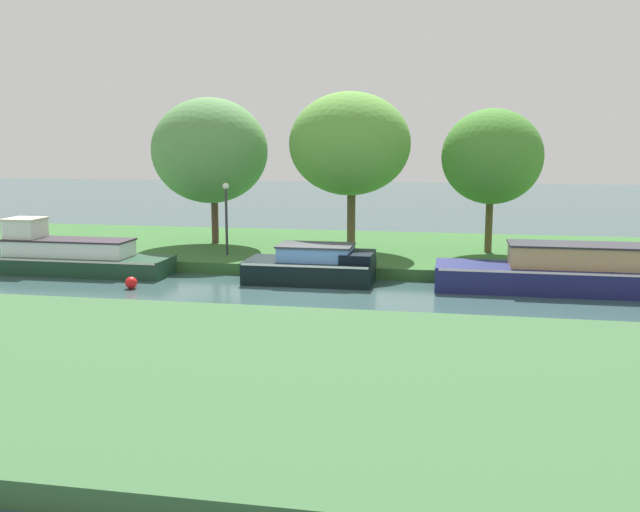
% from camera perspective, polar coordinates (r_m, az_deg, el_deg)
% --- Properties ---
extents(ground_plane, '(120.00, 120.00, 0.00)m').
position_cam_1_polar(ground_plane, '(22.44, -0.94, -2.74)').
color(ground_plane, '#334F50').
extents(riverbank_far, '(72.00, 10.00, 0.40)m').
position_cam_1_polar(riverbank_far, '(29.19, 1.84, 0.45)').
color(riverbank_far, '#33642D').
rests_on(riverbank_far, ground_plane).
extents(riverbank_near, '(72.00, 10.00, 0.40)m').
position_cam_1_polar(riverbank_near, '(14.00, -8.52, -9.46)').
color(riverbank_near, '#396239').
rests_on(riverbank_near, ground_plane).
extents(forest_barge, '(7.03, 1.81, 1.96)m').
position_cam_1_polar(forest_barge, '(26.68, -19.61, -0.05)').
color(forest_barge, '#1D402B').
rests_on(forest_barge, ground_plane).
extents(navy_narrowboat, '(10.93, 2.02, 1.53)m').
position_cam_1_polar(navy_narrowboat, '(23.61, 23.12, -1.28)').
color(navy_narrowboat, navy).
rests_on(navy_narrowboat, ground_plane).
extents(black_cruiser, '(4.27, 1.98, 1.29)m').
position_cam_1_polar(black_cruiser, '(23.51, -0.52, -0.80)').
color(black_cruiser, black).
rests_on(black_cruiser, ground_plane).
extents(willow_tree_left, '(4.80, 4.42, 6.04)m').
position_cam_1_polar(willow_tree_left, '(29.61, -8.91, 8.41)').
color(willow_tree_left, brown).
rests_on(willow_tree_left, riverbank_far).
extents(willow_tree_centre, '(4.72, 4.45, 6.17)m').
position_cam_1_polar(willow_tree_centre, '(27.62, 2.42, 9.04)').
color(willow_tree_centre, brown).
rests_on(willow_tree_centre, riverbank_far).
extents(willow_tree_right, '(3.77, 3.93, 5.49)m').
position_cam_1_polar(willow_tree_right, '(27.47, 13.74, 7.80)').
color(willow_tree_right, brown).
rests_on(willow_tree_right, riverbank_far).
extents(lamp_post, '(0.24, 0.24, 2.73)m').
position_cam_1_polar(lamp_post, '(26.77, -7.59, 3.75)').
color(lamp_post, '#333338').
rests_on(lamp_post, riverbank_far).
extents(mooring_post_near, '(0.18, 0.18, 0.57)m').
position_cam_1_polar(mooring_post_near, '(24.65, -0.72, -0.04)').
color(mooring_post_near, '#48372C').
rests_on(mooring_post_near, riverbank_far).
extents(mooring_post_far, '(0.18, 0.18, 0.55)m').
position_cam_1_polar(mooring_post_far, '(24.53, 20.35, -0.69)').
color(mooring_post_far, brown).
rests_on(mooring_post_far, riverbank_far).
extents(channel_buoy, '(0.39, 0.39, 0.39)m').
position_cam_1_polar(channel_buoy, '(23.35, -15.02, -2.10)').
color(channel_buoy, red).
rests_on(channel_buoy, ground_plane).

